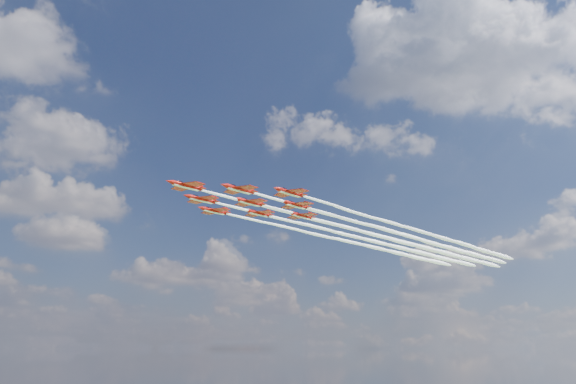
{
  "coord_description": "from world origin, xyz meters",
  "views": [
    {
      "loc": [
        -72.3,
        -135.11,
        33.99
      ],
      "look_at": [
        6.67,
        -7.75,
        76.0
      ],
      "focal_mm": 35.0,
      "sensor_mm": 36.0,
      "label": 1
    }
  ],
  "objects": [
    {
      "name": "jet_row3_centre",
      "position": [
        63.01,
        14.12,
        72.18
      ],
      "size": [
        141.31,
        44.58,
        2.74
      ],
      "rotation": [
        0.0,
        0.0,
        0.28
      ],
      "color": "#AA0F09"
    },
    {
      "name": "jet_tail",
      "position": [
        83.54,
        20.04,
        72.18
      ],
      "size": [
        141.31,
        44.58,
        2.74
      ],
      "rotation": [
        0.0,
        0.0,
        0.28
      ],
      "color": "#AA0F09"
    },
    {
      "name": "jet_lead",
      "position": [
        42.48,
        8.21,
        72.18
      ],
      "size": [
        141.31,
        44.58,
        2.74
      ],
      "rotation": [
        0.0,
        0.0,
        0.28
      ],
      "color": "#AA0F09"
    },
    {
      "name": "jet_row3_starb",
      "position": [
        58.98,
        28.13,
        72.18
      ],
      "size": [
        141.31,
        44.58,
        2.74
      ],
      "rotation": [
        0.0,
        0.0,
        0.28
      ],
      "color": "#AA0F09"
    },
    {
      "name": "jet_row3_port",
      "position": [
        67.05,
        0.12,
        72.18
      ],
      "size": [
        141.31,
        44.58,
        2.74
      ],
      "rotation": [
        0.0,
        0.0,
        0.28
      ],
      "color": "#AA0F09"
    },
    {
      "name": "jet_row2_starb",
      "position": [
        50.73,
        18.17,
        72.18
      ],
      "size": [
        141.31,
        44.58,
        2.74
      ],
      "rotation": [
        0.0,
        0.0,
        0.28
      ],
      "color": "#AA0F09"
    },
    {
      "name": "jet_row2_port",
      "position": [
        54.76,
        4.16,
        72.18
      ],
      "size": [
        141.31,
        44.58,
        2.74
      ],
      "rotation": [
        0.0,
        0.0,
        0.28
      ],
      "color": "#AA0F09"
    },
    {
      "name": "jet_row4_port",
      "position": [
        75.29,
        10.08,
        72.18
      ],
      "size": [
        141.31,
        44.58,
        2.74
      ],
      "rotation": [
        0.0,
        0.0,
        0.28
      ],
      "color": "#AA0F09"
    },
    {
      "name": "jet_row4_starb",
      "position": [
        71.26,
        24.08,
        72.18
      ],
      "size": [
        141.31,
        44.58,
        2.74
      ],
      "rotation": [
        0.0,
        0.0,
        0.28
      ],
      "color": "#AA0F09"
    }
  ]
}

